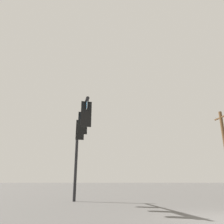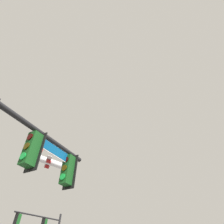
{
  "view_description": "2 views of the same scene",
  "coord_description": "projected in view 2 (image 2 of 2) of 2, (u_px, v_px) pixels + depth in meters",
  "views": [
    {
      "loc": [
        8.54,
        -4.39,
        1.33
      ],
      "look_at": [
        -4.76,
        -4.31,
        5.56
      ],
      "focal_mm": 35.0,
      "sensor_mm": 36.0,
      "label": 1
    },
    {
      "loc": [
        -5.78,
        -11.02,
        1.8
      ],
      "look_at": [
        -1.89,
        -7.8,
        6.21
      ],
      "focal_mm": 28.0,
      "sensor_mm": 36.0,
      "label": 2
    }
  ],
  "objects": [
    {
      "name": "airplane",
      "position": [
        50.0,
        162.0,
        124.47
      ],
      "size": [
        22.27,
        19.67,
        13.71
      ],
      "color": "silver"
    }
  ]
}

